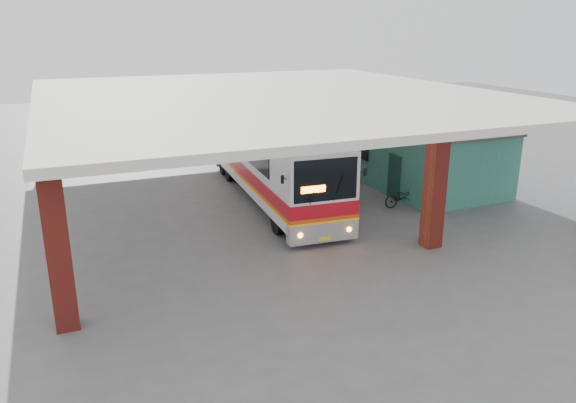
% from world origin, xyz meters
% --- Properties ---
extents(ground, '(90.00, 90.00, 0.00)m').
position_xyz_m(ground, '(0.00, 0.00, 0.00)').
color(ground, '#515154').
rests_on(ground, ground).
extents(brick_columns, '(20.10, 21.60, 4.35)m').
position_xyz_m(brick_columns, '(1.43, 5.00, 2.17)').
color(brick_columns, maroon).
rests_on(brick_columns, ground).
extents(canopy_roof, '(21.00, 23.00, 0.30)m').
position_xyz_m(canopy_roof, '(0.50, 6.50, 4.50)').
color(canopy_roof, silver).
rests_on(canopy_roof, brick_columns).
extents(shop_building, '(5.20, 8.20, 3.11)m').
position_xyz_m(shop_building, '(7.49, 4.00, 1.56)').
color(shop_building, '#2B6C5C').
rests_on(shop_building, ground).
extents(coach_bus, '(3.56, 12.94, 3.73)m').
position_xyz_m(coach_bus, '(-0.22, 4.63, 1.85)').
color(coach_bus, silver).
rests_on(coach_bus, ground).
extents(motorcycle, '(1.82, 0.68, 0.95)m').
position_xyz_m(motorcycle, '(4.70, 1.32, 0.47)').
color(motorcycle, black).
rests_on(motorcycle, ground).
extents(pedestrian, '(0.78, 0.74, 1.80)m').
position_xyz_m(pedestrian, '(3.10, -2.89, 0.90)').
color(pedestrian, red).
rests_on(pedestrian, ground).
extents(red_chair, '(0.54, 0.54, 0.80)m').
position_xyz_m(red_chair, '(4.56, 7.29, 0.37)').
color(red_chair, red).
rests_on(red_chair, ground).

